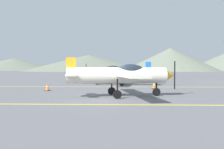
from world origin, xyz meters
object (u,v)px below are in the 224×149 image
(car_sedan, at_px, (142,74))
(traffic_cone_front, at_px, (154,85))
(airplane_near, at_px, (121,75))
(airplane_mid, at_px, (118,72))
(traffic_cone_side, at_px, (47,87))

(car_sedan, xyz_separation_m, traffic_cone_front, (-0.23, -14.08, -0.56))
(airplane_near, xyz_separation_m, airplane_mid, (-0.28, 9.96, 0.00))
(traffic_cone_side, bearing_deg, airplane_near, -31.08)
(car_sedan, distance_m, traffic_cone_side, 18.49)
(airplane_mid, relative_size, traffic_cone_side, 13.55)
(car_sedan, bearing_deg, airplane_mid, -108.73)
(airplane_near, xyz_separation_m, traffic_cone_side, (-5.71, 3.44, -1.06))
(traffic_cone_front, bearing_deg, airplane_near, -116.32)
(airplane_near, height_order, airplane_mid, same)
(airplane_mid, relative_size, car_sedan, 1.78)
(traffic_cone_front, height_order, traffic_cone_side, same)
(car_sedan, bearing_deg, traffic_cone_side, -118.22)
(airplane_near, xyz_separation_m, traffic_cone_front, (2.79, 5.65, -1.06))
(car_sedan, height_order, traffic_cone_side, car_sedan)
(airplane_mid, xyz_separation_m, traffic_cone_side, (-5.43, -6.52, -1.06))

